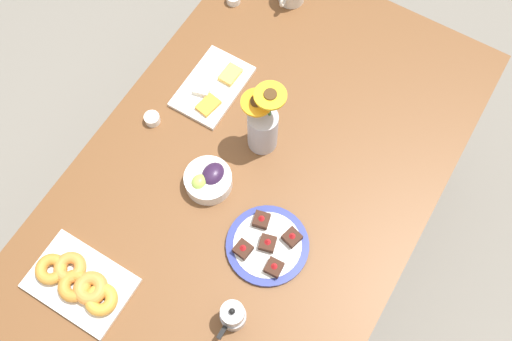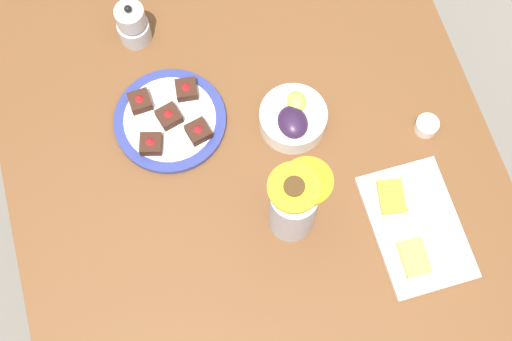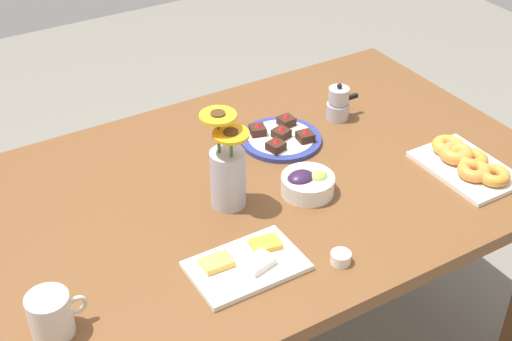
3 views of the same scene
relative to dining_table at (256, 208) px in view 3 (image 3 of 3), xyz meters
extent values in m
cube|color=brown|center=(0.00, 0.00, 0.07)|extent=(1.60, 1.00, 0.04)
cube|color=brown|center=(0.72, 0.42, -0.30)|extent=(0.07, 0.07, 0.70)
cylinder|color=beige|center=(-0.63, -0.24, 0.13)|extent=(0.09, 0.09, 0.10)
cylinder|color=brown|center=(-0.63, -0.24, 0.18)|extent=(0.08, 0.08, 0.00)
torus|color=beige|center=(-0.58, -0.24, 0.13)|extent=(0.05, 0.01, 0.05)
cylinder|color=white|center=(0.09, -0.11, 0.11)|extent=(0.14, 0.14, 0.05)
ellipsoid|color=#2D1938|center=(0.08, -0.10, 0.13)|extent=(0.08, 0.06, 0.04)
ellipsoid|color=#9EC14C|center=(0.12, -0.12, 0.13)|extent=(0.05, 0.04, 0.04)
cube|color=white|center=(-0.19, -0.28, 0.09)|extent=(0.26, 0.17, 0.01)
cube|color=#EFB74C|center=(-0.25, -0.25, 0.11)|extent=(0.07, 0.05, 0.02)
cube|color=white|center=(-0.17, -0.30, 0.11)|extent=(0.08, 0.06, 0.02)
cube|color=orange|center=(-0.12, -0.25, 0.11)|extent=(0.08, 0.06, 0.01)
cube|color=white|center=(0.53, -0.25, 0.09)|extent=(0.19, 0.28, 0.01)
torus|color=#C78330|center=(0.54, -0.33, 0.12)|extent=(0.10, 0.10, 0.03)
torus|color=orange|center=(0.51, -0.29, 0.12)|extent=(0.11, 0.11, 0.03)
torus|color=#C77F2E|center=(0.54, -0.25, 0.12)|extent=(0.11, 0.11, 0.03)
torus|color=orange|center=(0.52, -0.21, 0.12)|extent=(0.10, 0.10, 0.04)
torus|color=gold|center=(0.53, -0.16, 0.12)|extent=(0.11, 0.11, 0.03)
cylinder|color=white|center=(0.01, -0.37, 0.10)|extent=(0.05, 0.05, 0.03)
cylinder|color=#C68923|center=(0.01, -0.37, 0.11)|extent=(0.04, 0.04, 0.01)
cylinder|color=navy|center=(0.17, 0.14, 0.09)|extent=(0.24, 0.24, 0.01)
cylinder|color=white|center=(0.17, 0.14, 0.09)|extent=(0.19, 0.19, 0.01)
cube|color=#381E14|center=(0.12, 0.19, 0.11)|extent=(0.05, 0.05, 0.02)
cone|color=red|center=(0.12, 0.19, 0.13)|extent=(0.02, 0.02, 0.01)
cube|color=#381E14|center=(0.22, 0.19, 0.11)|extent=(0.05, 0.05, 0.02)
cone|color=red|center=(0.22, 0.19, 0.13)|extent=(0.02, 0.02, 0.01)
cube|color=#381E14|center=(0.12, 0.09, 0.11)|extent=(0.05, 0.05, 0.02)
cone|color=red|center=(0.12, 0.09, 0.13)|extent=(0.02, 0.02, 0.01)
cube|color=#381E14|center=(0.22, 0.09, 0.11)|extent=(0.05, 0.05, 0.02)
cone|color=red|center=(0.22, 0.09, 0.13)|extent=(0.02, 0.02, 0.01)
cube|color=#381E14|center=(0.17, 0.14, 0.11)|extent=(0.05, 0.05, 0.02)
cone|color=red|center=(0.17, 0.14, 0.13)|extent=(0.02, 0.02, 0.01)
cylinder|color=#B2B2BC|center=(-0.11, -0.04, 0.16)|extent=(0.09, 0.09, 0.16)
cylinder|color=#3D702D|center=(-0.12, -0.03, 0.29)|extent=(0.01, 0.01, 0.10)
cylinder|color=yellow|center=(-0.12, -0.03, 0.35)|extent=(0.09, 0.09, 0.01)
cylinder|color=#472D14|center=(-0.12, -0.03, 0.35)|extent=(0.04, 0.04, 0.01)
cylinder|color=#3D702D|center=(-0.11, -0.06, 0.27)|extent=(0.01, 0.01, 0.06)
cylinder|color=orange|center=(-0.11, -0.06, 0.31)|extent=(0.09, 0.09, 0.01)
cylinder|color=#472D14|center=(-0.11, -0.06, 0.31)|extent=(0.04, 0.04, 0.01)
cylinder|color=#B7B7BC|center=(0.39, 0.16, 0.11)|extent=(0.07, 0.07, 0.05)
cylinder|color=#B7B7BC|center=(0.39, 0.16, 0.14)|extent=(0.05, 0.05, 0.01)
cylinder|color=#B7B7BC|center=(0.39, 0.16, 0.17)|extent=(0.06, 0.06, 0.04)
sphere|color=black|center=(0.39, 0.16, 0.20)|extent=(0.02, 0.02, 0.02)
cube|color=black|center=(0.44, 0.16, 0.15)|extent=(0.04, 0.01, 0.01)
camera|label=1|loc=(0.57, 0.34, 1.65)|focal=40.00mm
camera|label=2|loc=(-0.47, 0.13, 1.46)|focal=50.00mm
camera|label=3|loc=(-0.80, -1.33, 1.21)|focal=50.00mm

